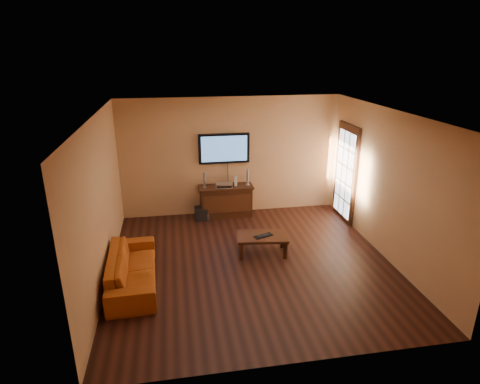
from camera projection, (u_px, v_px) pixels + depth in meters
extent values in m
plane|color=black|center=(252.00, 263.00, 7.30)|extent=(5.00, 5.00, 0.00)
plane|color=tan|center=(231.00, 157.00, 9.15)|extent=(5.00, 0.00, 5.00)
plane|color=tan|center=(100.00, 203.00, 6.44)|extent=(0.00, 5.00, 5.00)
plane|color=tan|center=(388.00, 186.00, 7.23)|extent=(0.00, 5.00, 5.00)
plane|color=white|center=(253.00, 114.00, 6.38)|extent=(5.00, 5.00, 0.00)
cube|color=black|center=(346.00, 174.00, 8.91)|extent=(0.06, 1.02, 2.22)
cube|color=white|center=(344.00, 174.00, 8.90)|extent=(0.01, 0.79, 1.89)
cube|color=black|center=(226.00, 202.00, 9.25)|extent=(1.17, 0.44, 0.68)
cube|color=#35180A|center=(227.00, 204.00, 9.03)|extent=(1.07, 0.02, 0.41)
cube|color=black|center=(226.00, 187.00, 9.13)|extent=(1.24, 0.47, 0.04)
cube|color=black|center=(224.00, 148.00, 9.02)|extent=(1.15, 0.07, 0.68)
cube|color=#4677B6|center=(224.00, 149.00, 8.98)|extent=(1.04, 0.01, 0.58)
cube|color=black|center=(262.00, 237.00, 7.53)|extent=(1.00, 0.67, 0.05)
cube|color=black|center=(241.00, 252.00, 7.37)|extent=(0.06, 0.06, 0.33)
cube|color=black|center=(285.00, 251.00, 7.41)|extent=(0.06, 0.06, 0.33)
cube|color=black|center=(240.00, 241.00, 7.78)|extent=(0.06, 0.06, 0.33)
cube|color=black|center=(282.00, 240.00, 7.82)|extent=(0.06, 0.06, 0.33)
imported|color=#A34712|center=(132.00, 264.00, 6.56)|extent=(0.63, 1.91, 0.74)
cylinder|color=silver|center=(205.00, 187.00, 9.04)|extent=(0.10, 0.10, 0.01)
cylinder|color=silver|center=(204.00, 180.00, 8.98)|extent=(0.05, 0.05, 0.34)
cylinder|color=silver|center=(248.00, 184.00, 9.21)|extent=(0.10, 0.10, 0.02)
cylinder|color=silver|center=(248.00, 177.00, 9.15)|extent=(0.06, 0.06, 0.37)
cube|color=silver|center=(224.00, 185.00, 9.07)|extent=(0.41, 0.32, 0.09)
cube|color=white|center=(236.00, 181.00, 9.15)|extent=(0.09, 0.16, 0.21)
cube|color=black|center=(201.00, 213.00, 9.13)|extent=(0.28, 0.28, 0.28)
cylinder|color=white|center=(208.00, 218.00, 8.99)|extent=(0.07, 0.07, 0.18)
sphere|color=white|center=(208.00, 214.00, 8.96)|extent=(0.04, 0.04, 0.04)
cube|color=black|center=(263.00, 236.00, 7.49)|extent=(0.39, 0.26, 0.02)
cube|color=black|center=(263.00, 235.00, 7.48)|extent=(0.25, 0.17, 0.01)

